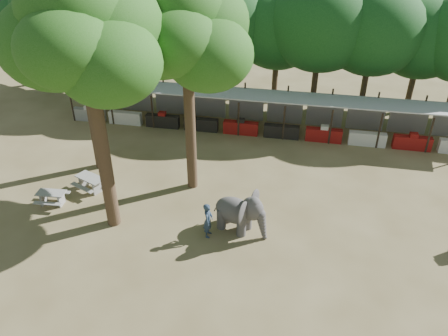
% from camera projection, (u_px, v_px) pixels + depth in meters
% --- Properties ---
extents(ground, '(100.00, 100.00, 0.00)m').
position_uv_depth(ground, '(224.00, 267.00, 19.17)').
color(ground, brown).
rests_on(ground, ground).
extents(vendor_stalls, '(28.00, 2.99, 2.80)m').
position_uv_depth(vendor_stalls, '(263.00, 114.00, 30.13)').
color(vendor_stalls, '#A5A7AC').
rests_on(vendor_stalls, ground).
extents(yard_tree_left, '(7.10, 6.90, 11.02)m').
position_uv_depth(yard_tree_left, '(77.00, 27.00, 22.43)').
color(yard_tree_left, '#332316').
rests_on(yard_tree_left, ground).
extents(yard_tree_center, '(7.10, 6.90, 12.04)m').
position_uv_depth(yard_tree_center, '(83.00, 36.00, 17.22)').
color(yard_tree_center, '#332316').
rests_on(yard_tree_center, ground).
extents(yard_tree_back, '(7.10, 6.90, 11.36)m').
position_uv_depth(yard_tree_back, '(184.00, 31.00, 20.41)').
color(yard_tree_back, '#332316').
rests_on(yard_tree_back, ground).
extents(backdrop_trees, '(46.46, 5.95, 8.33)m').
position_uv_depth(backdrop_trees, '(274.00, 32.00, 32.19)').
color(backdrop_trees, '#332316').
rests_on(backdrop_trees, ground).
extents(elephant, '(2.90, 2.17, 2.15)m').
position_uv_depth(elephant, '(241.00, 212.00, 20.81)').
color(elephant, '#3C3A3A').
rests_on(elephant, ground).
extents(handler, '(0.45, 0.66, 1.82)m').
position_uv_depth(handler, '(208.00, 220.00, 20.54)').
color(handler, '#26384C').
rests_on(handler, ground).
extents(picnic_table_near, '(1.58, 1.44, 0.74)m').
position_uv_depth(picnic_table_near, '(52.00, 196.00, 22.94)').
color(picnic_table_near, gray).
rests_on(picnic_table_near, ground).
extents(picnic_table_far, '(2.09, 2.01, 0.82)m').
position_uv_depth(picnic_table_far, '(91.00, 181.00, 24.06)').
color(picnic_table_far, gray).
rests_on(picnic_table_far, ground).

